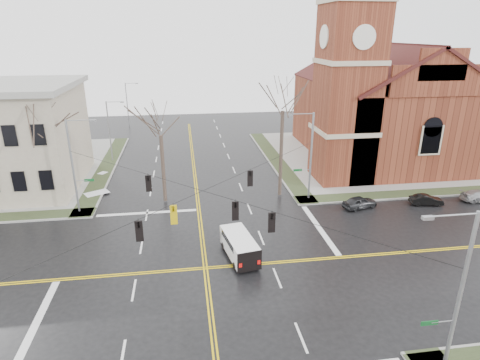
{
  "coord_description": "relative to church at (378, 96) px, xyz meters",
  "views": [
    {
      "loc": [
        -1.13,
        -25.75,
        16.52
      ],
      "look_at": [
        3.47,
        6.0,
        4.61
      ],
      "focal_mm": 30.0,
      "sensor_mm": 36.0,
      "label": 1
    }
  ],
  "objects": [
    {
      "name": "tree_nw_far",
      "position": [
        -38.79,
        -11.55,
        -0.79
      ],
      "size": [
        4.0,
        4.0,
        10.54
      ],
      "color": "#3E3027",
      "rests_on": "ground"
    },
    {
      "name": "signal_pole_ne",
      "position": [
        -13.44,
        -13.28,
        -3.48
      ],
      "size": [
        2.75,
        0.22,
        9.0
      ],
      "color": "gray",
      "rests_on": "ground"
    },
    {
      "name": "road_markings",
      "position": [
        -24.76,
        -24.78,
        -8.43
      ],
      "size": [
        100.0,
        100.0,
        0.01
      ],
      "color": "gold",
      "rests_on": "ground"
    },
    {
      "name": "span_wires",
      "position": [
        -24.76,
        -24.78,
        -2.23
      ],
      "size": [
        23.02,
        23.02,
        0.03
      ],
      "color": "black",
      "rests_on": "ground"
    },
    {
      "name": "signal_pole_nw",
      "position": [
        -36.09,
        -13.28,
        -3.48
      ],
      "size": [
        2.75,
        0.22,
        9.0
      ],
      "color": "gray",
      "rests_on": "ground"
    },
    {
      "name": "cargo_van",
      "position": [
        -22.08,
        -23.51,
        -7.35
      ],
      "size": [
        2.65,
        5.05,
        1.83
      ],
      "rotation": [
        0.0,
        0.0,
        0.17
      ],
      "color": "white",
      "rests_on": "ground"
    },
    {
      "name": "sidewalks",
      "position": [
        -24.76,
        -24.78,
        -8.36
      ],
      "size": [
        80.0,
        80.0,
        0.17
      ],
      "color": "gray",
      "rests_on": "ground"
    },
    {
      "name": "parked_car_b",
      "position": [
        -1.89,
        -16.35,
        -7.9
      ],
      "size": [
        3.37,
        1.62,
        1.06
      ],
      "primitive_type": "imported",
      "rotation": [
        0.0,
        0.0,
        1.41
      ],
      "color": "black",
      "rests_on": "ground"
    },
    {
      "name": "ground",
      "position": [
        -24.76,
        -24.78,
        -8.43
      ],
      "size": [
        120.0,
        120.0,
        0.0
      ],
      "primitive_type": "plane",
      "color": "black",
      "rests_on": "ground"
    },
    {
      "name": "streetlight_north_a",
      "position": [
        -35.42,
        3.22,
        -3.97
      ],
      "size": [
        2.3,
        0.2,
        8.0
      ],
      "color": "gray",
      "rests_on": "ground"
    },
    {
      "name": "parked_car_a",
      "position": [
        -8.88,
        -16.11,
        -7.83
      ],
      "size": [
        3.81,
        2.33,
        1.21
      ],
      "primitive_type": "imported",
      "rotation": [
        0.0,
        0.0,
        1.84
      ],
      "color": "black",
      "rests_on": "ground"
    },
    {
      "name": "church",
      "position": [
        0.0,
        0.0,
        0.0
      ],
      "size": [
        24.28,
        27.48,
        27.5
      ],
      "color": "#5E2718",
      "rests_on": "ground"
    },
    {
      "name": "parked_car_c",
      "position": [
        4.2,
        -16.21,
        -7.86
      ],
      "size": [
        3.96,
        1.65,
        1.14
      ],
      "primitive_type": "imported",
      "rotation": [
        0.0,
        0.0,
        1.56
      ],
      "color": "#A0A0A2",
      "rests_on": "ground"
    },
    {
      "name": "signal_pole_se",
      "position": [
        -13.44,
        -36.28,
        -3.48
      ],
      "size": [
        2.75,
        0.22,
        9.0
      ],
      "color": "gray",
      "rests_on": "ground"
    },
    {
      "name": "tree_ne",
      "position": [
        -16.02,
        -11.92,
        1.28
      ],
      "size": [
        4.0,
        4.0,
        13.45
      ],
      "color": "#3E3027",
      "rests_on": "ground"
    },
    {
      "name": "tree_nw_near",
      "position": [
        -28.08,
        -11.79,
        -0.94
      ],
      "size": [
        4.0,
        4.0,
        10.34
      ],
      "color": "#3E3027",
      "rests_on": "ground"
    },
    {
      "name": "streetlight_north_b",
      "position": [
        -35.42,
        23.22,
        -3.97
      ],
      "size": [
        2.3,
        0.2,
        8.0
      ],
      "color": "gray",
      "rests_on": "ground"
    },
    {
      "name": "traffic_signals",
      "position": [
        -24.76,
        -25.45,
        -2.98
      ],
      "size": [
        8.21,
        8.26,
        1.3
      ],
      "color": "black",
      "rests_on": "ground"
    }
  ]
}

